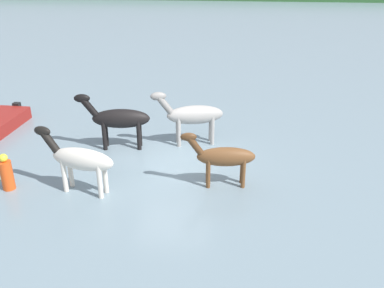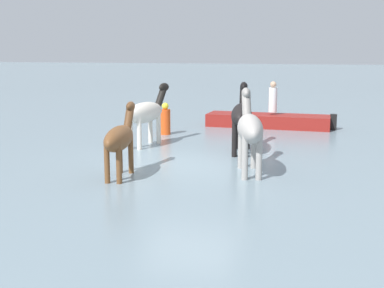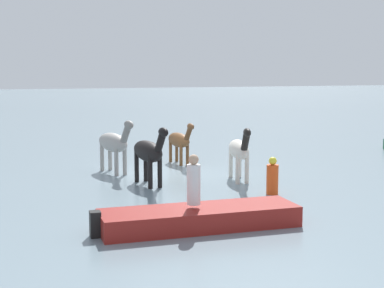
% 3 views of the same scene
% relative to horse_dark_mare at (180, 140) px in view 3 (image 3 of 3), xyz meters
% --- Properties ---
extents(ground_plane, '(189.24, 189.24, 0.00)m').
position_rel_horse_dark_mare_xyz_m(ground_plane, '(-1.71, 1.22, -0.94)').
color(ground_plane, gray).
extents(horse_dark_mare, '(2.21, 0.70, 1.71)m').
position_rel_horse_dark_mare_xyz_m(horse_dark_mare, '(0.00, 0.00, 0.00)').
color(horse_dark_mare, brown).
rests_on(horse_dark_mare, ground_plane).
extents(horse_dun_straggler, '(2.47, 0.94, 1.91)m').
position_rel_horse_dark_mare_xyz_m(horse_dun_straggler, '(-4.03, -0.81, 0.11)').
color(horse_dun_straggler, silver).
rests_on(horse_dun_straggler, ground_plane).
extents(horse_pinto_flank, '(2.59, 0.84, 2.00)m').
position_rel_horse_dark_mare_xyz_m(horse_pinto_flank, '(-3.75, 2.26, 0.16)').
color(horse_pinto_flank, black).
rests_on(horse_pinto_flank, ground_plane).
extents(horse_gray_outer, '(2.60, 1.08, 2.02)m').
position_rel_horse_dark_mare_xyz_m(horse_gray_outer, '(-1.22, 2.89, 0.17)').
color(horse_gray_outer, '#9E9993').
rests_on(horse_gray_outer, ground_plane).
extents(boat_tender_starboard, '(1.47, 4.99, 0.74)m').
position_rel_horse_dark_mare_xyz_m(boat_tender_starboard, '(-9.02, 2.44, -0.77)').
color(boat_tender_starboard, maroon).
rests_on(boat_tender_starboard, ground_plane).
extents(person_boatman_standing, '(0.32, 0.32, 1.19)m').
position_rel_horse_dark_mare_xyz_m(person_boatman_standing, '(-9.04, 2.57, 0.20)').
color(person_boatman_standing, silver).
rests_on(person_boatman_standing, boat_tender_starboard).
extents(buoy_channel_marker, '(0.36, 0.36, 1.14)m').
position_rel_horse_dark_mare_xyz_m(buoy_channel_marker, '(-6.27, -0.92, -0.43)').
color(buoy_channel_marker, '#E54C19').
rests_on(buoy_channel_marker, ground_plane).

